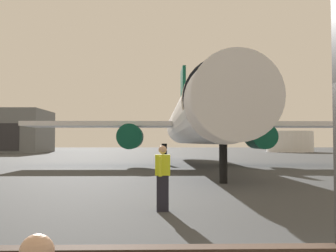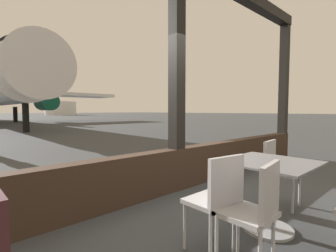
{
  "view_description": "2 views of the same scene",
  "coord_description": "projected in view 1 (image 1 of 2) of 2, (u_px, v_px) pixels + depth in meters",
  "views": [
    {
      "loc": [
        -2.12,
        -4.53,
        1.82
      ],
      "look_at": [
        -1.74,
        10.44,
        2.43
      ],
      "focal_mm": 43.51,
      "sensor_mm": 36.0,
      "label": 1
    },
    {
      "loc": [
        -2.81,
        -2.85,
        1.29
      ],
      "look_at": [
        -0.99,
        -0.86,
        1.13
      ],
      "focal_mm": 26.17,
      "sensor_mm": 36.0,
      "label": 2
    }
  ],
  "objects": [
    {
      "name": "ground_plane",
      "position": [
        177.0,
        159.0,
        44.46
      ],
      "size": [
        220.0,
        220.0,
        0.0
      ],
      "primitive_type": "plane",
      "color": "#383A3D"
    },
    {
      "name": "ground_crew_worker",
      "position": [
        163.0,
        177.0,
        10.79
      ],
      "size": [
        0.4,
        0.55,
        1.74
      ],
      "color": "black",
      "rests_on": "ground"
    },
    {
      "name": "airplane",
      "position": [
        195.0,
        120.0,
        31.77
      ],
      "size": [
        26.81,
        34.45,
        10.42
      ],
      "color": "silver",
      "rests_on": "ground"
    },
    {
      "name": "fuel_storage_tank",
      "position": [
        290.0,
        142.0,
        79.16
      ],
      "size": [
        8.9,
        8.9,
        4.03
      ],
      "primitive_type": "cylinder",
      "color": "white",
      "rests_on": "ground"
    }
  ]
}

